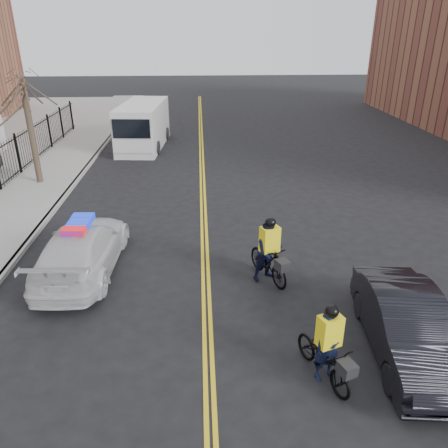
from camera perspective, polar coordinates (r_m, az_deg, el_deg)
ground at (r=11.99m, az=-2.30°, el=-10.02°), size 120.00×120.00×0.00m
center_line_left at (r=19.13m, az=-3.00°, el=3.64°), size 0.10×60.00×0.01m
center_line_right at (r=19.13m, az=-2.52°, el=3.65°), size 0.10×60.00×0.01m
sidewalk at (r=20.50m, az=-24.26°, el=3.09°), size 3.00×60.00×0.15m
curb at (r=20.00m, az=-20.25°, el=3.27°), size 0.20×60.00×0.15m
street_tree at (r=21.51m, az=-24.35°, el=13.66°), size 3.20×3.20×4.80m
police_cruiser at (r=13.69m, az=-18.02°, el=-3.07°), size 2.23×5.10×1.62m
dark_sedan at (r=10.73m, az=22.80°, el=-12.22°), size 1.92×4.46×1.43m
cargo_van at (r=27.41m, az=-10.59°, el=12.41°), size 2.79×6.39×2.61m
cyclist_near at (r=9.63m, az=13.32°, el=-16.09°), size 1.23×1.93×1.79m
cyclist_far at (r=12.62m, az=5.91°, el=-4.14°), size 1.26×2.00×1.96m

